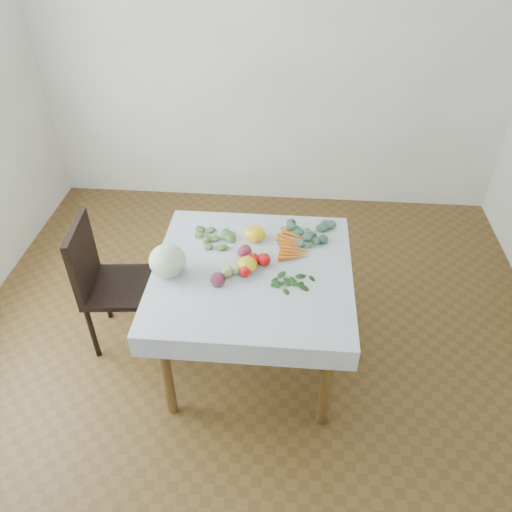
{
  "coord_description": "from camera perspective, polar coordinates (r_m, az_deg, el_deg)",
  "views": [
    {
      "loc": [
        0.2,
        -2.15,
        2.58
      ],
      "look_at": [
        0.02,
        0.04,
        0.82
      ],
      "focal_mm": 35.0,
      "sensor_mm": 36.0,
      "label": 1
    }
  ],
  "objects": [
    {
      "name": "ground",
      "position": [
        3.37,
        -0.37,
        -11.42
      ],
      "size": [
        4.0,
        4.0,
        0.0
      ],
      "primitive_type": "plane",
      "color": "brown"
    },
    {
      "name": "back_wall",
      "position": [
        4.33,
        2.07,
        22.15
      ],
      "size": [
        4.0,
        0.04,
        2.7
      ],
      "primitive_type": "cube",
      "color": "white",
      "rests_on": "ground"
    },
    {
      "name": "table",
      "position": [
        2.89,
        -0.42,
        -3.09
      ],
      "size": [
        1.0,
        1.0,
        0.75
      ],
      "color": "brown",
      "rests_on": "ground"
    },
    {
      "name": "tablecloth",
      "position": [
        2.83,
        -0.43,
        -1.59
      ],
      "size": [
        1.12,
        1.12,
        0.01
      ],
      "primitive_type": "cube",
      "color": "white",
      "rests_on": "table"
    },
    {
      "name": "chair",
      "position": [
        3.27,
        -16.97,
        -2.35
      ],
      "size": [
        0.45,
        0.45,
        0.92
      ],
      "color": "black",
      "rests_on": "ground"
    },
    {
      "name": "cabbage",
      "position": [
        2.78,
        -10.08,
        -0.54
      ],
      "size": [
        0.25,
        0.25,
        0.18
      ],
      "primitive_type": "ellipsoid",
      "rotation": [
        0.0,
        0.0,
        0.25
      ],
      "color": "beige",
      "rests_on": "tablecloth"
    },
    {
      "name": "tomato_a",
      "position": [
        2.84,
        -0.43,
        -0.38
      ],
      "size": [
        0.1,
        0.1,
        0.07
      ],
      "primitive_type": "ellipsoid",
      "rotation": [
        0.0,
        0.0,
        -0.34
      ],
      "color": "red",
      "rests_on": "tablecloth"
    },
    {
      "name": "tomato_b",
      "position": [
        2.77,
        -1.22,
        -1.79
      ],
      "size": [
        0.09,
        0.09,
        0.06
      ],
      "primitive_type": "ellipsoid",
      "rotation": [
        0.0,
        0.0,
        -0.28
      ],
      "color": "red",
      "rests_on": "tablecloth"
    },
    {
      "name": "tomato_c",
      "position": [
        2.9,
        -1.28,
        0.6
      ],
      "size": [
        0.08,
        0.08,
        0.07
      ],
      "primitive_type": "ellipsoid",
      "rotation": [
        0.0,
        0.0,
        -0.05
      ],
      "color": "red",
      "rests_on": "tablecloth"
    },
    {
      "name": "tomato_d",
      "position": [
        2.84,
        0.89,
        -0.4
      ],
      "size": [
        0.1,
        0.1,
        0.07
      ],
      "primitive_type": "ellipsoid",
      "rotation": [
        0.0,
        0.0,
        0.2
      ],
      "color": "red",
      "rests_on": "tablecloth"
    },
    {
      "name": "heirloom_back",
      "position": [
        3.02,
        -0.11,
        2.6
      ],
      "size": [
        0.15,
        0.15,
        0.09
      ],
      "primitive_type": "ellipsoid",
      "rotation": [
        0.0,
        0.0,
        -0.17
      ],
      "color": "yellow",
      "rests_on": "tablecloth"
    },
    {
      "name": "heirloom_front",
      "position": [
        2.8,
        -1.03,
        -0.95
      ],
      "size": [
        0.14,
        0.14,
        0.08
      ],
      "primitive_type": "ellipsoid",
      "rotation": [
        0.0,
        0.0,
        -0.25
      ],
      "color": "yellow",
      "rests_on": "tablecloth"
    },
    {
      "name": "onion_a",
      "position": [
        2.72,
        -4.41,
        -2.63
      ],
      "size": [
        0.11,
        0.11,
        0.07
      ],
      "primitive_type": "ellipsoid",
      "rotation": [
        0.0,
        0.0,
        -0.32
      ],
      "color": "#52172C",
      "rests_on": "tablecloth"
    },
    {
      "name": "onion_b",
      "position": [
        2.9,
        -1.29,
        0.54
      ],
      "size": [
        0.11,
        0.11,
        0.07
      ],
      "primitive_type": "ellipsoid",
      "rotation": [
        0.0,
        0.0,
        0.43
      ],
      "color": "#52172C",
      "rests_on": "tablecloth"
    },
    {
      "name": "tomatillo_cluster",
      "position": [
        2.8,
        -2.13,
        -1.23
      ],
      "size": [
        0.14,
        0.14,
        0.05
      ],
      "color": "#C5D67B",
      "rests_on": "tablecloth"
    },
    {
      "name": "carrot_bunch",
      "position": [
        2.99,
        4.38,
        1.26
      ],
      "size": [
        0.19,
        0.33,
        0.03
      ],
      "color": "orange",
      "rests_on": "tablecloth"
    },
    {
      "name": "kale_bunch",
      "position": [
        3.08,
        6.4,
        2.52
      ],
      "size": [
        0.28,
        0.27,
        0.04
      ],
      "color": "#3B6048",
      "rests_on": "tablecloth"
    },
    {
      "name": "basil_bunch",
      "position": [
        2.73,
        4.1,
        -3.26
      ],
      "size": [
        0.22,
        0.19,
        0.01
      ],
      "color": "#1D4D18",
      "rests_on": "tablecloth"
    },
    {
      "name": "dill_bunch",
      "position": [
        3.05,
        -4.89,
        2.03
      ],
      "size": [
        0.21,
        0.21,
        0.02
      ],
      "color": "#50863D",
      "rests_on": "tablecloth"
    }
  ]
}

